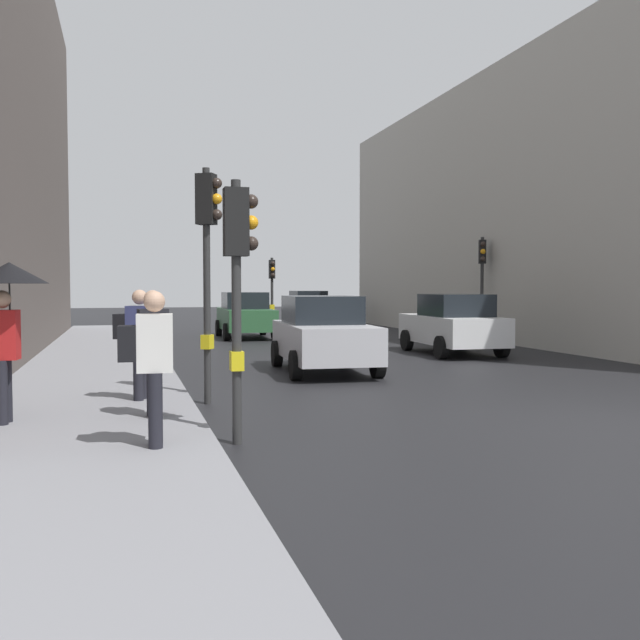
% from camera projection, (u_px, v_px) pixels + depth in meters
% --- Properties ---
extents(ground_plane, '(120.00, 120.00, 0.00)m').
position_uv_depth(ground_plane, '(611.00, 422.00, 10.32)').
color(ground_plane, black).
extents(sidewalk_kerb, '(3.28, 40.00, 0.16)m').
position_uv_depth(sidewalk_kerb, '(94.00, 382.00, 14.08)').
color(sidewalk_kerb, gray).
rests_on(sidewalk_kerb, ground).
extents(building_facade_right, '(12.00, 25.51, 9.79)m').
position_uv_depth(building_facade_right, '(605.00, 214.00, 28.22)').
color(building_facade_right, '#B2ADA3').
rests_on(building_facade_right, ground).
extents(traffic_light_far_median, '(0.24, 0.43, 3.28)m').
position_uv_depth(traffic_light_far_median, '(272.00, 280.00, 31.80)').
color(traffic_light_far_median, '#2D2D2D').
rests_on(traffic_light_far_median, ground).
extents(traffic_light_near_right, '(0.44, 0.37, 3.95)m').
position_uv_depth(traffic_light_near_right, '(208.00, 242.00, 11.80)').
color(traffic_light_near_right, '#2D2D2D').
rests_on(traffic_light_near_right, ground).
extents(traffic_light_mid_street, '(0.33, 0.45, 3.74)m').
position_uv_depth(traffic_light_mid_street, '(482.00, 270.00, 25.07)').
color(traffic_light_mid_street, '#2D2D2D').
rests_on(traffic_light_mid_street, ground).
extents(traffic_light_near_left, '(0.43, 0.24, 3.30)m').
position_uv_depth(traffic_light_near_left, '(238.00, 263.00, 8.78)').
color(traffic_light_near_left, '#2D2D2D').
rests_on(traffic_light_near_left, ground).
extents(car_dark_suv, '(2.06, 4.22, 1.76)m').
position_uv_depth(car_dark_suv, '(307.00, 308.00, 37.05)').
color(car_dark_suv, black).
rests_on(car_dark_suv, ground).
extents(car_green_estate, '(2.09, 4.24, 1.76)m').
position_uv_depth(car_green_estate, '(245.00, 315.00, 27.43)').
color(car_green_estate, '#2D6038').
rests_on(car_green_estate, ground).
extents(car_silver_hatchback, '(2.23, 4.31, 1.76)m').
position_uv_depth(car_silver_hatchback, '(323.00, 334.00, 16.44)').
color(car_silver_hatchback, '#BCBCC1').
rests_on(car_silver_hatchback, ground).
extents(car_white_compact, '(2.16, 4.27, 1.76)m').
position_uv_depth(car_white_compact, '(453.00, 324.00, 20.71)').
color(car_white_compact, silver).
rests_on(car_white_compact, ground).
extents(pedestrian_with_umbrella, '(1.00, 1.00, 2.14)m').
position_uv_depth(pedestrian_with_umbrella, '(7.00, 297.00, 9.33)').
color(pedestrian_with_umbrella, black).
rests_on(pedestrian_with_umbrella, sidewalk_kerb).
extents(pedestrian_with_grey_backpack, '(0.66, 0.47, 1.77)m').
position_uv_depth(pedestrian_with_grey_backpack, '(137.00, 337.00, 11.34)').
color(pedestrian_with_grey_backpack, black).
rests_on(pedestrian_with_grey_backpack, sidewalk_kerb).
extents(pedestrian_with_black_backpack, '(0.62, 0.36, 1.77)m').
position_uv_depth(pedestrian_with_black_backpack, '(151.00, 359.00, 7.99)').
color(pedestrian_with_black_backpack, black).
rests_on(pedestrian_with_black_backpack, sidewalk_kerb).
extents(pedestrian_in_dark_coat, '(0.43, 0.36, 1.77)m').
position_uv_depth(pedestrian_in_dark_coat, '(153.00, 348.00, 9.81)').
color(pedestrian_in_dark_coat, black).
rests_on(pedestrian_in_dark_coat, sidewalk_kerb).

